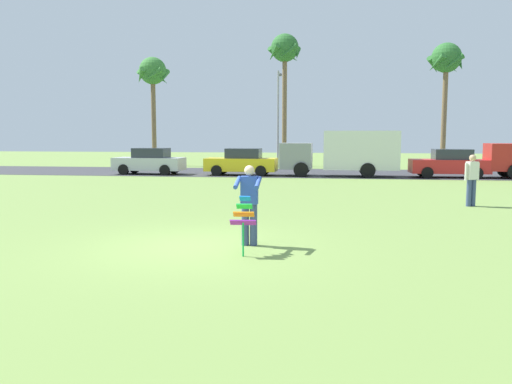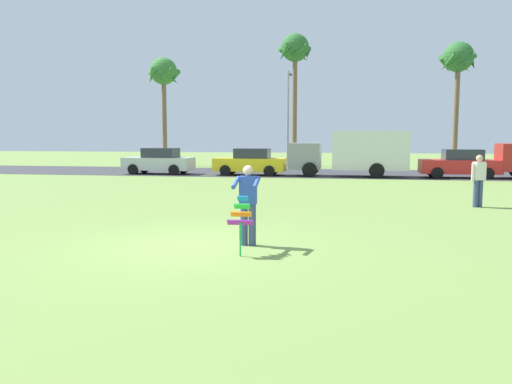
{
  "view_description": "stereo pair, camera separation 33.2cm",
  "coord_description": "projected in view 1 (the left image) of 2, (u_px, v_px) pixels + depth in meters",
  "views": [
    {
      "loc": [
        2.76,
        -10.49,
        2.37
      ],
      "look_at": [
        1.07,
        1.3,
        1.05
      ],
      "focal_mm": 36.06,
      "sensor_mm": 36.0,
      "label": 1
    },
    {
      "loc": [
        3.09,
        -10.43,
        2.37
      ],
      "look_at": [
        1.07,
        1.3,
        1.05
      ],
      "focal_mm": 36.06,
      "sensor_mm": 36.0,
      "label": 2
    }
  ],
  "objects": [
    {
      "name": "parked_car_red",
      "position": [
        449.0,
        164.0,
        28.79
      ],
      "size": [
        4.21,
        1.86,
        1.6
      ],
      "color": "red",
      "rests_on": "ground"
    },
    {
      "name": "parked_car_silver",
      "position": [
        150.0,
        162.0,
        31.27
      ],
      "size": [
        4.26,
        1.95,
        1.6
      ],
      "color": "silver",
      "rests_on": "ground"
    },
    {
      "name": "ground_plane",
      "position": [
        198.0,
        247.0,
        10.97
      ],
      "size": [
        120.0,
        120.0,
        0.0
      ],
      "primitive_type": "plane",
      "color": "olive"
    },
    {
      "name": "person_walker_near",
      "position": [
        472.0,
        179.0,
        17.13
      ],
      "size": [
        0.52,
        0.36,
        1.73
      ],
      "color": "#384772",
      "rests_on": "ground"
    },
    {
      "name": "parked_car_yellow",
      "position": [
        242.0,
        162.0,
        30.46
      ],
      "size": [
        4.23,
        1.89,
        1.6
      ],
      "color": "yellow",
      "rests_on": "ground"
    },
    {
      "name": "road_strip",
      "position": [
        285.0,
        173.0,
        32.57
      ],
      "size": [
        120.0,
        8.0,
        0.01
      ],
      "primitive_type": "cube",
      "color": "#38383D",
      "rests_on": "ground"
    },
    {
      "name": "palm_tree_centre_far",
      "position": [
        446.0,
        63.0,
        36.52
      ],
      "size": [
        2.58,
        2.71,
        8.9
      ],
      "color": "brown",
      "rests_on": "ground"
    },
    {
      "name": "palm_tree_right_near",
      "position": [
        285.0,
        54.0,
        38.91
      ],
      "size": [
        2.58,
        2.71,
        10.01
      ],
      "color": "brown",
      "rests_on": "ground"
    },
    {
      "name": "kite_held",
      "position": [
        244.0,
        216.0,
        10.16
      ],
      "size": [
        0.52,
        0.66,
        1.15
      ],
      "color": "blue",
      "rests_on": "ground"
    },
    {
      "name": "streetlight_pole",
      "position": [
        278.0,
        113.0,
        37.43
      ],
      "size": [
        0.24,
        1.65,
        7.0
      ],
      "color": "#9E9EA3",
      "rests_on": "ground"
    },
    {
      "name": "palm_tree_left_near",
      "position": [
        153.0,
        75.0,
        39.9
      ],
      "size": [
        2.58,
        2.71,
        8.41
      ],
      "color": "brown",
      "rests_on": "ground"
    },
    {
      "name": "person_kite_flyer",
      "position": [
        249.0,
        202.0,
        10.99
      ],
      "size": [
        0.54,
        0.66,
        1.73
      ],
      "color": "#384772",
      "rests_on": "ground"
    },
    {
      "name": "parked_truck_grey_van",
      "position": [
        346.0,
        152.0,
        29.53
      ],
      "size": [
        6.73,
        2.19,
        2.62
      ],
      "color": "gray",
      "rests_on": "ground"
    }
  ]
}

